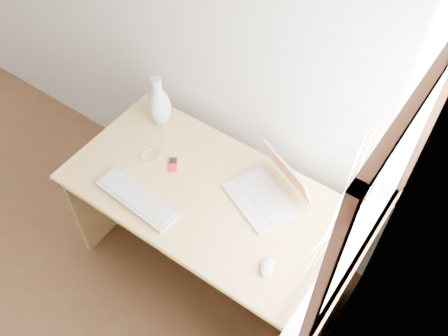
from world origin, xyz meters
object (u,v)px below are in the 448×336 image
Objects in this scene: desk at (221,208)px; laptop at (265,188)px; external_keyboard at (137,198)px; vase at (159,105)px.

desk is 0.34m from laptop.
external_keyboard is (-0.46, -0.37, -0.04)m from laptop.
vase is at bearing -163.18° from laptop.
desk is at bearing -139.27° from laptop.
vase reaches higher than external_keyboard.
laptop reaches higher than external_keyboard.
desk is 3.21× the size of external_keyboard.
desk is 0.46m from external_keyboard.
laptop is at bearing 17.00° from desk.
vase is (-0.22, 0.45, 0.11)m from external_keyboard.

